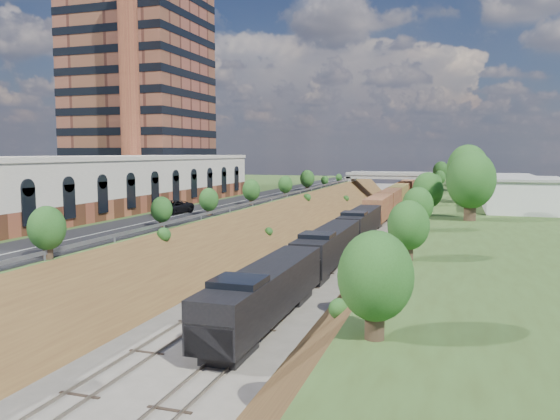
% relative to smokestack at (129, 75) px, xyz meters
% --- Properties ---
extents(ground, '(400.00, 400.00, 0.00)m').
position_rel_smokestack_xyz_m(ground, '(36.00, -56.00, -25.00)').
color(ground, '#6B665B').
rests_on(ground, ground).
extents(platform_left, '(44.00, 180.00, 5.00)m').
position_rel_smokestack_xyz_m(platform_left, '(3.00, 4.00, -22.50)').
color(platform_left, '#394D1F').
rests_on(platform_left, ground).
extents(embankment_left, '(10.00, 180.00, 10.00)m').
position_rel_smokestack_xyz_m(embankment_left, '(25.00, 4.00, -25.00)').
color(embankment_left, brown).
rests_on(embankment_left, ground).
extents(embankment_right, '(10.00, 180.00, 10.00)m').
position_rel_smokestack_xyz_m(embankment_right, '(47.00, 4.00, -25.00)').
color(embankment_right, brown).
rests_on(embankment_right, ground).
extents(rail_left_track, '(1.58, 180.00, 0.18)m').
position_rel_smokestack_xyz_m(rail_left_track, '(33.40, 4.00, -24.91)').
color(rail_left_track, gray).
rests_on(rail_left_track, ground).
extents(rail_right_track, '(1.58, 180.00, 0.18)m').
position_rel_smokestack_xyz_m(rail_right_track, '(38.60, 4.00, -24.91)').
color(rail_right_track, gray).
rests_on(rail_right_track, ground).
extents(road, '(8.00, 180.00, 0.10)m').
position_rel_smokestack_xyz_m(road, '(20.50, 4.00, -19.95)').
color(road, black).
rests_on(road, platform_left).
extents(guardrail, '(0.10, 171.00, 0.70)m').
position_rel_smokestack_xyz_m(guardrail, '(24.60, 3.80, -19.45)').
color(guardrail, '#99999E').
rests_on(guardrail, platform_left).
extents(commercial_building, '(14.30, 62.30, 7.00)m').
position_rel_smokestack_xyz_m(commercial_building, '(8.00, -18.00, -16.49)').
color(commercial_building, brown).
rests_on(commercial_building, platform_left).
extents(highrise_tower, '(22.00, 22.00, 53.90)m').
position_rel_smokestack_xyz_m(highrise_tower, '(-8.00, 16.00, 7.88)').
color(highrise_tower, brown).
rests_on(highrise_tower, platform_left).
extents(smokestack, '(3.20, 3.20, 40.00)m').
position_rel_smokestack_xyz_m(smokestack, '(0.00, 0.00, 0.00)').
color(smokestack, brown).
rests_on(smokestack, platform_left).
extents(overpass, '(24.50, 8.30, 7.40)m').
position_rel_smokestack_xyz_m(overpass, '(36.00, 66.00, -20.08)').
color(overpass, gray).
rests_on(overpass, ground).
extents(white_building_near, '(9.00, 12.00, 4.00)m').
position_rel_smokestack_xyz_m(white_building_near, '(59.50, -4.00, -18.00)').
color(white_building_near, silver).
rests_on(white_building_near, platform_right).
extents(white_building_far, '(8.00, 10.00, 3.60)m').
position_rel_smokestack_xyz_m(white_building_far, '(59.00, 18.00, -18.20)').
color(white_building_far, silver).
rests_on(white_building_far, platform_right).
extents(tree_right_large, '(5.25, 5.25, 7.61)m').
position_rel_smokestack_xyz_m(tree_right_large, '(53.00, -16.00, -15.62)').
color(tree_right_large, '#473323').
rests_on(tree_right_large, platform_right).
extents(tree_left_crest, '(2.45, 2.45, 3.55)m').
position_rel_smokestack_xyz_m(tree_left_crest, '(24.20, -36.00, -17.96)').
color(tree_left_crest, '#473323').
rests_on(tree_left_crest, platform_left).
extents(freight_train, '(3.24, 181.55, 4.78)m').
position_rel_smokestack_xyz_m(freight_train, '(38.60, 41.56, -22.26)').
color(freight_train, black).
rests_on(freight_train, ground).
extents(suv, '(3.68, 6.18, 1.61)m').
position_rel_smokestack_xyz_m(suv, '(19.07, -20.92, -19.10)').
color(suv, black).
rests_on(suv, road).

